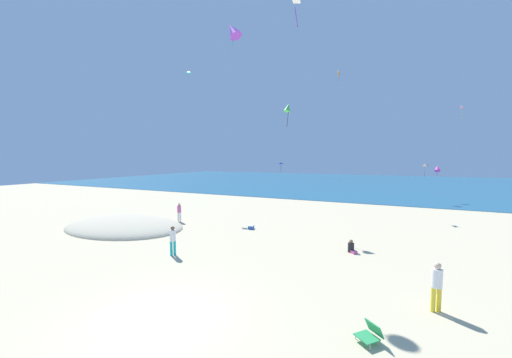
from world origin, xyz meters
The scene contains 18 objects.
ground_plane centered at (0.00, 10.00, 0.00)m, with size 120.00×120.00×0.00m, color beige.
ocean_water centered at (0.00, 57.77, 0.03)m, with size 120.00×60.00×0.05m, color #236084.
dune_mound centered at (-11.45, 8.41, 0.00)m, with size 9.65×6.75×1.43m, color beige.
beach_chair_far_left centered at (6.24, 1.69, 0.26)m, with size 0.83×0.83×0.56m.
cooler_box centered at (-2.57, 11.99, 0.13)m, with size 0.41×0.50×0.27m.
person_0 centered at (-8.91, 11.64, 0.89)m, with size 0.38×0.38×1.54m.
person_1 centered at (8.13, 4.38, 0.98)m, with size 0.45×0.45×1.70m.
person_2 centered at (-3.80, 5.05, 0.91)m, with size 0.44×0.44×1.57m.
person_3 centered at (4.76, 9.62, 0.26)m, with size 0.61×0.60×0.70m.
kite_orange centered at (1.18, 25.64, 14.17)m, with size 0.20×0.76×1.15m.
kite_magenta centered at (11.53, 33.65, 4.00)m, with size 0.68×0.99×1.42m.
kite_teal centered at (-12.83, 18.16, 14.13)m, with size 0.63×0.55×0.98m.
kite_blue centered at (-8.30, 33.68, 4.42)m, with size 0.65×0.62×1.67m.
kite_purple centered at (-1.33, 7.29, 12.05)m, with size 1.07×0.77×1.34m.
kite_black centered at (10.05, 31.83, 4.42)m, with size 0.85×0.94×1.63m.
kite_green centered at (-0.47, 13.90, 8.91)m, with size 0.74×0.82×1.79m.
kite_white centered at (3.12, 4.40, 11.22)m, with size 0.38×0.43×1.13m.
kite_pink centered at (13.50, 32.95, 10.77)m, with size 0.25×0.48×1.48m.
Camera 1 is at (6.66, -6.74, 5.18)m, focal length 20.31 mm.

